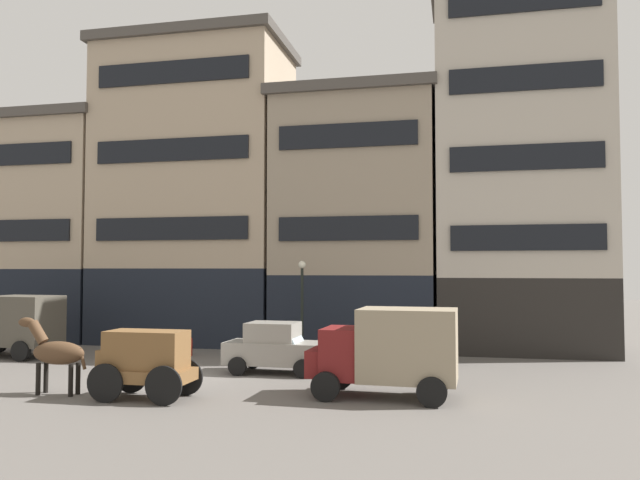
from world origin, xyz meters
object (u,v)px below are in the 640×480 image
object	(u,v)px
cargo_wagon	(145,359)
pedestrian_officer	(451,340)
draft_horse	(56,352)
fire_hydrant_curbside	(190,346)
sedan_dark	(276,348)
streetlamp_curbside	(302,295)
delivery_truck_far	(13,324)
delivery_truck_near	(388,349)

from	to	relation	value
cargo_wagon	pedestrian_officer	distance (m)	11.97
cargo_wagon	pedestrian_officer	size ratio (longest dim) A/B	1.62
draft_horse	pedestrian_officer	world-z (taller)	draft_horse
draft_horse	fire_hydrant_curbside	xyz separation A→B (m)	(0.53, 8.45, -0.84)
sedan_dark	streetlamp_curbside	bearing A→B (deg)	90.63
draft_horse	streetlamp_curbside	distance (m)	10.70
sedan_dark	pedestrian_officer	xyz separation A→B (m)	(6.23, 3.14, 0.07)
cargo_wagon	delivery_truck_far	world-z (taller)	delivery_truck_far
pedestrian_officer	streetlamp_curbside	bearing A→B (deg)	171.65
delivery_truck_far	sedan_dark	world-z (taller)	delivery_truck_far
delivery_truck_near	delivery_truck_far	world-z (taller)	same
pedestrian_officer	streetlamp_curbside	world-z (taller)	streetlamp_curbside
delivery_truck_near	fire_hydrant_curbside	size ratio (longest dim) A/B	5.31
delivery_truck_near	draft_horse	bearing A→B (deg)	-170.34
draft_horse	sedan_dark	world-z (taller)	draft_horse
draft_horse	pedestrian_officer	distance (m)	14.26
pedestrian_officer	delivery_truck_near	bearing A→B (deg)	-105.18
draft_horse	fire_hydrant_curbside	distance (m)	8.51
sedan_dark	pedestrian_officer	bearing A→B (deg)	26.76
cargo_wagon	sedan_dark	xyz separation A→B (m)	(2.47, 5.09, -0.23)
cargo_wagon	fire_hydrant_curbside	world-z (taller)	cargo_wagon
delivery_truck_near	fire_hydrant_curbside	xyz separation A→B (m)	(-9.34, 6.77, -1.00)
delivery_truck_near	pedestrian_officer	distance (m)	6.80
cargo_wagon	draft_horse	size ratio (longest dim) A/B	1.24
delivery_truck_near	delivery_truck_far	size ratio (longest dim) A/B	0.99
cargo_wagon	sedan_dark	size ratio (longest dim) A/B	0.78
delivery_truck_near	fire_hydrant_curbside	distance (m)	11.58
delivery_truck_near	pedestrian_officer	xyz separation A→B (m)	(1.78, 6.55, -0.44)
draft_horse	sedan_dark	distance (m)	7.44
delivery_truck_near	streetlamp_curbside	xyz separation A→B (m)	(-4.49, 7.47, 1.25)
streetlamp_curbside	fire_hydrant_curbside	distance (m)	5.39
cargo_wagon	fire_hydrant_curbside	distance (m)	8.82
delivery_truck_near	sedan_dark	size ratio (longest dim) A/B	1.18
cargo_wagon	sedan_dark	bearing A→B (deg)	64.08
draft_horse	streetlamp_curbside	xyz separation A→B (m)	(5.38, 9.15, 1.40)
streetlamp_curbside	draft_horse	bearing A→B (deg)	-120.45
cargo_wagon	delivery_truck_near	world-z (taller)	delivery_truck_near
streetlamp_curbside	fire_hydrant_curbside	world-z (taller)	streetlamp_curbside
pedestrian_officer	draft_horse	bearing A→B (deg)	-144.77
pedestrian_officer	delivery_truck_far	bearing A→B (deg)	-174.75
fire_hydrant_curbside	sedan_dark	bearing A→B (deg)	-34.49
fire_hydrant_curbside	pedestrian_officer	bearing A→B (deg)	-1.15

